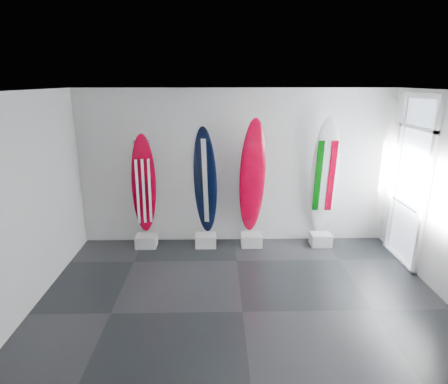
{
  "coord_description": "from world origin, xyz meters",
  "views": [
    {
      "loc": [
        -0.36,
        -4.51,
        3.13
      ],
      "look_at": [
        -0.23,
        1.4,
        1.35
      ],
      "focal_mm": 29.75,
      "sensor_mm": 36.0,
      "label": 1
    }
  ],
  "objects_px": {
    "surfboard_navy": "(205,181)",
    "surfboard_italy": "(324,176)",
    "surfboard_swiss": "(252,177)",
    "surfboard_usa": "(144,185)"
  },
  "relations": [
    {
      "from": "surfboard_navy",
      "to": "surfboard_italy",
      "type": "height_order",
      "value": "surfboard_italy"
    },
    {
      "from": "surfboard_navy",
      "to": "surfboard_swiss",
      "type": "bearing_deg",
      "value": 21.64
    },
    {
      "from": "surfboard_swiss",
      "to": "surfboard_italy",
      "type": "distance_m",
      "value": 1.37
    },
    {
      "from": "surfboard_usa",
      "to": "surfboard_swiss",
      "type": "relative_size",
      "value": 0.88
    },
    {
      "from": "surfboard_usa",
      "to": "surfboard_navy",
      "type": "distance_m",
      "value": 1.16
    },
    {
      "from": "surfboard_usa",
      "to": "surfboard_swiss",
      "type": "distance_m",
      "value": 2.06
    },
    {
      "from": "surfboard_usa",
      "to": "surfboard_swiss",
      "type": "xyz_separation_m",
      "value": [
        2.06,
        0.0,
        0.14
      ]
    },
    {
      "from": "surfboard_swiss",
      "to": "surfboard_italy",
      "type": "relative_size",
      "value": 0.99
    },
    {
      "from": "surfboard_usa",
      "to": "surfboard_italy",
      "type": "height_order",
      "value": "surfboard_italy"
    },
    {
      "from": "surfboard_navy",
      "to": "surfboard_swiss",
      "type": "relative_size",
      "value": 0.93
    }
  ]
}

